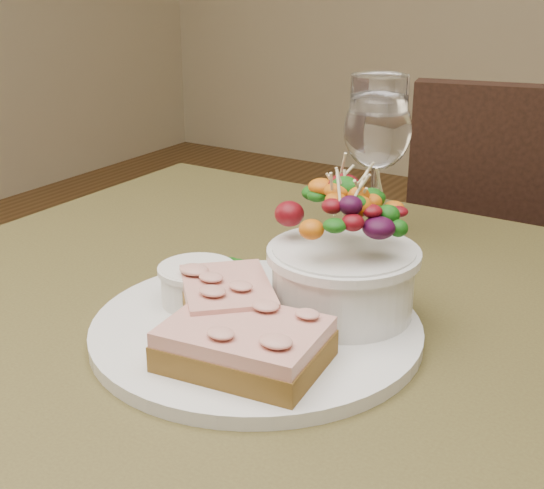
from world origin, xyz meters
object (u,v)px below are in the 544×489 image
Objects in this scene: dinner_plate at (256,329)px; wine_glass at (377,135)px; ramekin at (197,283)px; salad_bowl at (344,251)px; chair_far at (526,416)px; cafe_table at (249,413)px; sandwich_back at (227,299)px; sandwich_front at (244,344)px.

dinner_plate is 0.30m from wine_glass.
dinner_plate is 4.36× the size of ramekin.
chair_far is at bearing 86.31° from salad_bowl.
ramekin is (-0.16, -0.71, 0.49)m from chair_far.
ramekin reaches higher than cafe_table.
dinner_plate is at bearing 77.92° from sandwich_back.
sandwich_back is at bearing 129.31° from sandwich_front.
chair_far is 0.92m from sandwich_front.
salad_bowl is at bearing 24.70° from cafe_table.
wine_glass is (-0.02, 0.28, 0.12)m from dinner_plate.
sandwich_back is at bearing -90.38° from wine_glass.
wine_glass is (-0.07, 0.22, 0.05)m from salad_bowl.
salad_bowl is at bearing 72.75° from chair_far.
sandwich_back is (-0.02, -0.01, 0.03)m from dinner_plate.
sandwich_back is 0.30m from wine_glass.
sandwich_back is at bearing -135.77° from salad_bowl.
chair_far is 0.74m from wine_glass.
cafe_table is 6.06× the size of sandwich_front.
chair_far is 0.85m from salad_bowl.
sandwich_front is (0.06, -0.09, 0.13)m from cafe_table.
chair_far is at bearing 80.22° from cafe_table.
chair_far reaches higher than dinner_plate.
sandwich_front is 1.07× the size of sandwich_back.
cafe_table is 4.57× the size of wine_glass.
sandwich_back is at bearing -84.03° from cafe_table.
sandwich_front is (0.03, -0.06, 0.02)m from dinner_plate.
chair_far is 6.82× the size of sandwich_front.
salad_bowl is at bearing 90.48° from sandwich_back.
ramekin is at bearing -100.27° from wine_glass.
chair_far is 0.88m from ramekin.
salad_bowl is (0.12, 0.05, 0.04)m from ramekin.
cafe_table is at bearing 115.94° from sandwich_front.
dinner_plate is at bearing 68.90° from chair_far.
cafe_table is 2.78× the size of dinner_plate.
sandwich_front reaches higher than cafe_table.
dinner_plate is 0.07m from ramekin.
dinner_plate is 2.32× the size of sandwich_back.
wine_glass is (0.01, 0.25, 0.22)m from cafe_table.
sandwich_front is 0.35m from wine_glass.
ramekin is 0.14m from salad_bowl.
ramekin reaches higher than dinner_plate.
sandwich_back is 0.98× the size of salad_bowl.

